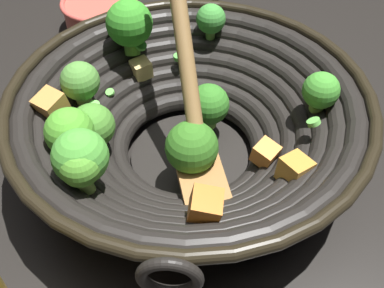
% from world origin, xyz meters
% --- Properties ---
extents(ground_plane, '(4.00, 4.00, 0.00)m').
position_xyz_m(ground_plane, '(0.00, 0.00, 0.00)').
color(ground_plane, black).
extents(wok, '(0.41, 0.42, 0.25)m').
position_xyz_m(wok, '(-0.00, 0.00, 0.07)').
color(wok, black).
rests_on(wok, ground).
extents(prep_bowl, '(0.13, 0.13, 0.05)m').
position_xyz_m(prep_bowl, '(-0.03, 0.34, 0.03)').
color(prep_bowl, '#D15647').
rests_on(prep_bowl, ground).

